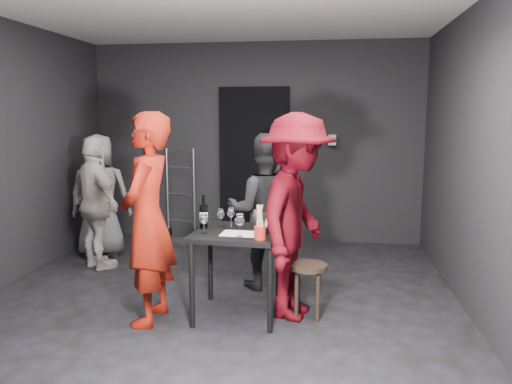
# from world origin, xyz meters

# --- Properties ---
(floor) EXTENTS (4.50, 5.00, 0.02)m
(floor) POSITION_xyz_m (0.00, 0.00, 0.00)
(floor) COLOR black
(floor) RESTS_ON ground
(wall_back) EXTENTS (4.50, 0.04, 2.70)m
(wall_back) POSITION_xyz_m (0.00, 2.50, 1.35)
(wall_back) COLOR black
(wall_back) RESTS_ON ground
(wall_front) EXTENTS (4.50, 0.04, 2.70)m
(wall_front) POSITION_xyz_m (0.00, -2.50, 1.35)
(wall_front) COLOR black
(wall_front) RESTS_ON ground
(wall_right) EXTENTS (0.04, 5.00, 2.70)m
(wall_right) POSITION_xyz_m (2.25, 0.00, 1.35)
(wall_right) COLOR black
(wall_right) RESTS_ON ground
(doorway) EXTENTS (0.95, 0.10, 2.10)m
(doorway) POSITION_xyz_m (0.00, 2.44, 1.05)
(doorway) COLOR black
(doorway) RESTS_ON ground
(wallbox_upper) EXTENTS (0.12, 0.06, 0.12)m
(wallbox_upper) POSITION_xyz_m (0.85, 2.45, 1.45)
(wallbox_upper) COLOR #B7B7B2
(wallbox_upper) RESTS_ON wall_back
(wallbox_lower) EXTENTS (0.10, 0.06, 0.14)m
(wallbox_lower) POSITION_xyz_m (1.05, 2.45, 1.40)
(wallbox_lower) COLOR #B7B7B2
(wallbox_lower) RESTS_ON wall_back
(hand_truck) EXTENTS (0.43, 0.35, 1.28)m
(hand_truck) POSITION_xyz_m (-1.02, 2.28, 0.23)
(hand_truck) COLOR #B2B2B7
(hand_truck) RESTS_ON floor
(tasting_table) EXTENTS (0.72, 0.72, 0.75)m
(tasting_table) POSITION_xyz_m (0.25, -0.20, 0.65)
(tasting_table) COLOR black
(tasting_table) RESTS_ON floor
(stool) EXTENTS (0.33, 0.33, 0.47)m
(stool) POSITION_xyz_m (0.86, -0.16, 0.37)
(stool) COLOR #38291D
(stool) RESTS_ON floor
(server_red) EXTENTS (0.50, 0.76, 2.06)m
(server_red) POSITION_xyz_m (-0.46, -0.43, 1.03)
(server_red) COLOR #9E190C
(server_red) RESTS_ON floor
(woman_black) EXTENTS (0.82, 0.50, 1.61)m
(woman_black) POSITION_xyz_m (0.39, 0.57, 0.80)
(woman_black) COLOR black
(woman_black) RESTS_ON floor
(man_maroon) EXTENTS (0.88, 1.42, 2.05)m
(man_maroon) POSITION_xyz_m (0.75, -0.13, 1.02)
(man_maroon) COLOR #4A030C
(man_maroon) RESTS_ON floor
(bystander_cream) EXTENTS (0.95, 0.86, 1.49)m
(bystander_cream) POSITION_xyz_m (-1.55, 0.88, 0.74)
(bystander_cream) COLOR silver
(bystander_cream) RESTS_ON floor
(bystander_grey) EXTENTS (0.81, 0.56, 1.51)m
(bystander_grey) POSITION_xyz_m (-1.76, 1.40, 0.75)
(bystander_grey) COLOR gray
(bystander_grey) RESTS_ON floor
(tasting_mat) EXTENTS (0.33, 0.23, 0.00)m
(tasting_mat) POSITION_xyz_m (0.30, -0.30, 0.75)
(tasting_mat) COLOR white
(tasting_mat) RESTS_ON tasting_table
(wine_glass_a) EXTENTS (0.08, 0.08, 0.18)m
(wine_glass_a) POSITION_xyz_m (-0.00, -0.34, 0.84)
(wine_glass_a) COLOR white
(wine_glass_a) RESTS_ON tasting_table
(wine_glass_b) EXTENTS (0.07, 0.07, 0.18)m
(wine_glass_b) POSITION_xyz_m (0.08, -0.07, 0.84)
(wine_glass_b) COLOR white
(wine_glass_b) RESTS_ON tasting_table
(wine_glass_c) EXTENTS (0.08, 0.08, 0.19)m
(wine_glass_c) POSITION_xyz_m (0.17, -0.03, 0.84)
(wine_glass_c) COLOR white
(wine_glass_c) RESTS_ON tasting_table
(wine_glass_d) EXTENTS (0.09, 0.09, 0.21)m
(wine_glass_d) POSITION_xyz_m (0.31, -0.39, 0.86)
(wine_glass_d) COLOR white
(wine_glass_d) RESTS_ON tasting_table
(wine_glass_e) EXTENTS (0.08, 0.08, 0.19)m
(wine_glass_e) POSITION_xyz_m (0.47, -0.38, 0.84)
(wine_glass_e) COLOR white
(wine_glass_e) RESTS_ON tasting_table
(wine_glass_f) EXTENTS (0.09, 0.09, 0.18)m
(wine_glass_f) POSITION_xyz_m (0.40, -0.11, 0.84)
(wine_glass_f) COLOR white
(wine_glass_f) RESTS_ON tasting_table
(wine_bottle) EXTENTS (0.07, 0.07, 0.29)m
(wine_bottle) POSITION_xyz_m (-0.05, -0.15, 0.86)
(wine_bottle) COLOR black
(wine_bottle) RESTS_ON tasting_table
(breadstick_cup) EXTENTS (0.10, 0.10, 0.30)m
(breadstick_cup) POSITION_xyz_m (0.48, -0.45, 0.88)
(breadstick_cup) COLOR #A72014
(breadstick_cup) RESTS_ON tasting_table
(reserved_card) EXTENTS (0.11, 0.15, 0.10)m
(reserved_card) POSITION_xyz_m (0.50, -0.20, 0.80)
(reserved_card) COLOR white
(reserved_card) RESTS_ON tasting_table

